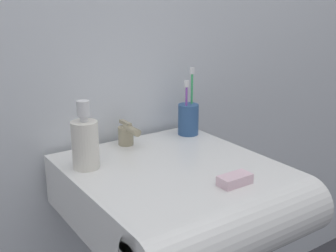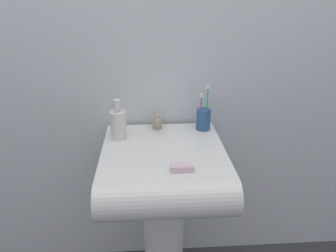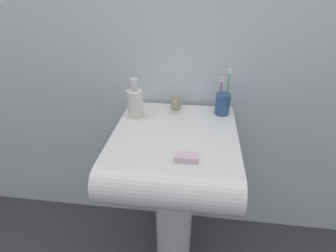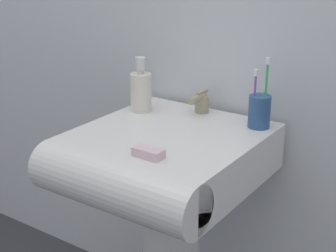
% 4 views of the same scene
% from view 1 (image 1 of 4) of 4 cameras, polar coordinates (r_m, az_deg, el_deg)
% --- Properties ---
extents(wall_back, '(5.00, 0.05, 2.40)m').
position_cam_1_polar(wall_back, '(1.28, -7.58, 15.96)').
color(wall_back, silver).
rests_on(wall_back, ground).
extents(sink_basin, '(0.50, 0.58, 0.14)m').
position_cam_1_polar(sink_basin, '(1.09, 1.94, -9.61)').
color(sink_basin, white).
rests_on(sink_basin, sink_pedestal).
extents(faucet, '(0.05, 0.10, 0.07)m').
position_cam_1_polar(faucet, '(1.24, -5.57, -1.07)').
color(faucet, tan).
rests_on(faucet, sink_basin).
extents(toothbrush_cup, '(0.07, 0.07, 0.21)m').
position_cam_1_polar(toothbrush_cup, '(1.33, 2.78, 1.02)').
color(toothbrush_cup, '#2D5184').
rests_on(toothbrush_cup, sink_basin).
extents(soap_bottle, '(0.07, 0.07, 0.18)m').
position_cam_1_polar(soap_bottle, '(1.08, -11.16, -2.20)').
color(soap_bottle, silver).
rests_on(soap_bottle, sink_basin).
extents(bar_soap, '(0.08, 0.04, 0.02)m').
position_cam_1_polar(bar_soap, '(1.00, 9.04, -7.20)').
color(bar_soap, silver).
rests_on(bar_soap, sink_basin).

